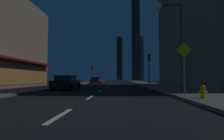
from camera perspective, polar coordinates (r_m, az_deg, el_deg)
The scene contains 16 objects.
ground_plane at distance 39.31m, azimuth 0.33°, elevation -4.51°, with size 78.00×136.00×0.10m, color black.
sidewalk_right at distance 39.60m, azimuth 10.53°, elevation -4.27°, with size 4.00×76.00×0.15m, color #605E59.
sidewalk_left at distance 40.25m, azimuth -9.70°, elevation -4.25°, with size 4.00×76.00×0.15m, color #605E59.
lane_marking_center at distance 18.38m, azimuth -2.79°, elevation -6.29°, with size 0.16×28.20×0.01m.
building_apartment_right at distance 27.64m, azimuth 31.17°, elevation 14.38°, with size 11.00×20.00×18.21m, color slate.
skyscraper_distant_tall at distance 158.72m, azimuth 2.49°, elevation 3.79°, with size 5.09×5.35×38.64m, color #353228.
skyscraper_distant_mid at distance 126.43m, azimuth 7.70°, elevation 11.22°, with size 5.29×6.80×63.37m, color #312E24.
skyscraper_distant_short at distance 150.98m, azimuth 8.94°, elevation 3.75°, with size 6.16×6.92×36.51m, color brown.
car_parked_near at distance 17.97m, azimuth -14.68°, elevation -3.94°, with size 1.98×4.24×1.45m.
car_parked_far at distance 37.92m, azimuth -5.24°, elevation -3.37°, with size 1.98×4.24×1.45m.
fire_hydrant_yellow_near at distance 9.82m, azimuth 27.52°, elevation -6.42°, with size 0.42×0.30×0.65m.
fire_hydrant_far_left at distance 25.30m, azimuth -14.86°, elevation -4.23°, with size 0.42×0.30×0.65m.
traffic_light_near_right at distance 23.41m, azimuth 11.99°, elevation 2.32°, with size 0.32×0.48×4.20m.
traffic_light_far_left at distance 44.17m, azimuth -6.55°, elevation -0.10°, with size 0.32×0.48×4.20m.
street_lamp_right at distance 13.87m, azimuth 18.15°, elevation 13.83°, with size 1.96×0.56×6.58m.
pedestrian_crossing_sign at distance 11.30m, azimuth 22.39°, elevation 1.93°, with size 0.91×0.08×3.15m.
Camera 1 is at (1.86, -7.25, 1.13)m, focal length 28.09 mm.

